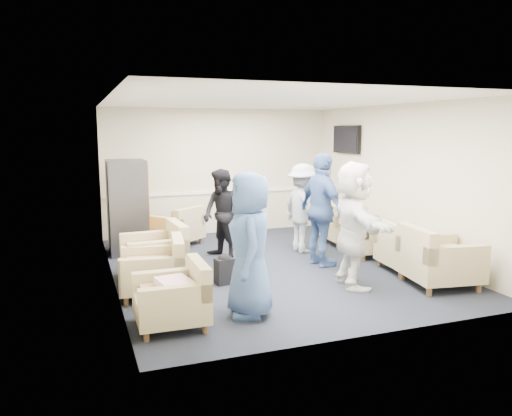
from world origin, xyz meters
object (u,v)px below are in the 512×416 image
object	(u,v)px
armchair_left_far	(158,255)
person_back_left	(222,214)
person_front_right	(354,225)
armchair_left_mid	(157,271)
armchair_corner	(179,228)
armchair_right_midfar	(370,238)
person_front_left	(250,245)
person_mid_right	(322,210)
armchair_left_near	(176,300)
person_mid_left	(244,228)
person_back_right	(303,208)
armchair_right_midnear	(406,250)
vending_machine	(128,207)
armchair_right_near	(436,261)
armchair_right_far	(344,227)

from	to	relation	value
armchair_left_far	person_back_left	size ratio (longest dim) A/B	0.59
person_front_right	person_back_left	bearing A→B (deg)	43.12
armchair_left_mid	armchair_corner	distance (m)	3.07
armchair_right_midfar	person_front_left	xyz separation A→B (m)	(-3.00, -2.03, 0.55)
person_mid_right	armchair_left_near	bearing A→B (deg)	115.27
armchair_left_mid	person_mid_left	xyz separation A→B (m)	(1.37, 0.34, 0.44)
person_back_right	armchair_right_midfar	bearing A→B (deg)	-131.64
armchair_right_midnear	vending_machine	world-z (taller)	vending_machine
person_mid_right	armchair_right_near	bearing A→B (deg)	-153.84
armchair_right_midnear	person_front_right	size ratio (longest dim) A/B	0.51
armchair_left_near	armchair_right_midnear	xyz separation A→B (m)	(3.93, 1.03, 0.02)
armchair_corner	armchair_right_near	bearing A→B (deg)	89.53
armchair_left_mid	armchair_corner	size ratio (longest dim) A/B	0.84
vending_machine	armchair_left_mid	bearing A→B (deg)	-87.73
person_mid_right	armchair_right_midfar	bearing A→B (deg)	-82.28
armchair_left_far	armchair_corner	world-z (taller)	armchair_left_far
armchair_right_midfar	person_mid_right	xyz separation A→B (m)	(-1.13, -0.30, 0.62)
armchair_left_far	armchair_corner	distance (m)	2.24
armchair_corner	person_front_right	size ratio (longest dim) A/B	0.62
person_back_left	person_back_right	world-z (taller)	person_back_right
person_mid_left	armchair_corner	bearing A→B (deg)	172.95
person_back_left	armchair_right_midnear	bearing A→B (deg)	33.83
armchair_right_far	person_front_right	distance (m)	2.81
person_front_left	person_mid_right	bearing A→B (deg)	146.65
armchair_right_midfar	armchair_right_far	size ratio (longest dim) A/B	0.96
armchair_left_near	person_front_left	size ratio (longest dim) A/B	0.46
armchair_left_mid	armchair_left_far	world-z (taller)	armchair_left_far
armchair_right_midfar	person_front_right	distance (m)	1.99
person_front_left	person_mid_right	world-z (taller)	person_mid_right
armchair_left_far	armchair_right_midnear	distance (m)	3.93
armchair_left_near	armchair_right_midfar	xyz separation A→B (m)	(3.92, 2.07, 0.01)
armchair_right_midfar	armchair_corner	xyz separation A→B (m)	(-3.05, 2.05, -0.00)
armchair_right_midfar	person_mid_left	world-z (taller)	person_mid_left
armchair_left_near	armchair_left_mid	size ratio (longest dim) A/B	0.85
person_mid_left	person_mid_right	world-z (taller)	person_mid_right
vending_machine	person_back_right	size ratio (longest dim) A/B	1.04
armchair_corner	armchair_left_mid	bearing A→B (deg)	35.48
armchair_left_near	armchair_right_far	distance (m)	5.01
armchair_right_midnear	person_mid_left	bearing A→B (deg)	85.53
armchair_right_midnear	person_front_right	world-z (taller)	person_front_right
armchair_left_near	person_front_right	world-z (taller)	person_front_right
armchair_right_midnear	armchair_right_midfar	xyz separation A→B (m)	(-0.01, 1.04, -0.01)
armchair_right_far	person_front_left	world-z (taller)	person_front_left
armchair_right_midnear	person_front_right	distance (m)	1.42
armchair_right_midfar	armchair_corner	world-z (taller)	armchair_right_midfar
armchair_left_near	armchair_right_far	world-z (taller)	armchair_right_far
armchair_left_near	person_back_left	world-z (taller)	person_back_left
person_front_left	armchair_corner	bearing A→B (deg)	-165.47
person_mid_left	vending_machine	bearing A→B (deg)	-164.27
armchair_left_far	armchair_right_midnear	size ratio (longest dim) A/B	1.01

